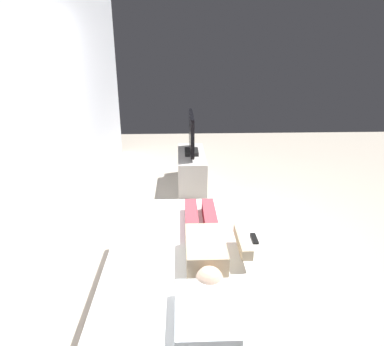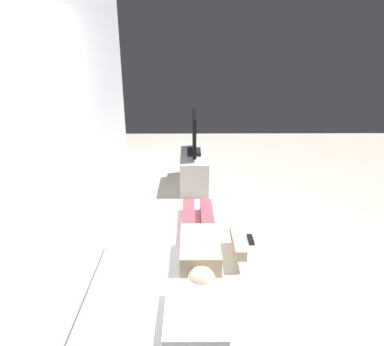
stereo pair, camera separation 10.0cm
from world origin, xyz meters
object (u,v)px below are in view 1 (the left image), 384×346
at_px(person, 206,242).
at_px(tv_stand, 192,169).
at_px(pillow, 205,315).
at_px(remote, 254,238).
at_px(bed, 198,283).
at_px(tv, 191,135).

bearing_deg(person, tv_stand, 0.37).
xyz_separation_m(pillow, remote, (0.87, -0.46, -0.05)).
relative_size(person, remote, 8.40).
distance_m(bed, remote, 0.57).
bearing_deg(person, pillow, 175.31).
relative_size(tv_stand, tv, 1.25).
bearing_deg(bed, remote, -68.78).
bearing_deg(pillow, tv_stand, -0.72).
bearing_deg(pillow, remote, -28.10).
bearing_deg(tv_stand, person, -179.63).
xyz_separation_m(bed, tv_stand, (2.65, -0.04, -0.01)).
relative_size(person, tv, 1.43).
bearing_deg(person, bed, 116.12).
bearing_deg(remote, bed, 111.22).
bearing_deg(tv_stand, remote, -170.31).
bearing_deg(bed, tv_stand, -0.91).
relative_size(bed, tv, 2.29).
height_order(bed, tv_stand, bed).
relative_size(person, tv_stand, 1.15).
height_order(pillow, person, person).
distance_m(tv_stand, tv, 0.53).
bearing_deg(bed, tv, -0.91).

